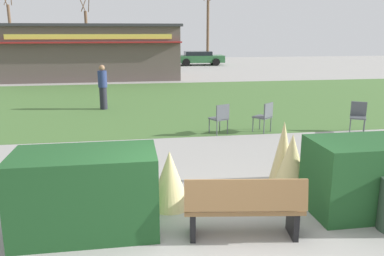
{
  "coord_description": "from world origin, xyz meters",
  "views": [
    {
      "loc": [
        -1.06,
        -4.61,
        2.91
      ],
      "look_at": [
        0.19,
        3.36,
        0.92
      ],
      "focal_mm": 36.77,
      "sensor_mm": 36.0,
      "label": 1
    }
  ],
  "objects_px": {
    "parked_car_east_slot": "(199,58)",
    "food_kiosk": "(95,51)",
    "park_bench": "(244,207)",
    "tree_right_bg": "(11,31)",
    "cafe_chair_north": "(358,114)",
    "cafe_chair_west": "(265,115)",
    "tree_left_bg": "(87,35)",
    "parked_car_center_slot": "(139,58)",
    "person_strolling": "(103,87)",
    "cafe_chair_center": "(220,117)",
    "tree_center_bg": "(208,29)",
    "parked_car_west_slot": "(81,59)"
  },
  "relations": [
    {
      "from": "parked_car_east_slot",
      "to": "food_kiosk",
      "type": "bearing_deg",
      "value": -133.91
    },
    {
      "from": "park_bench",
      "to": "parked_car_east_slot",
      "type": "height_order",
      "value": "parked_car_east_slot"
    },
    {
      "from": "park_bench",
      "to": "tree_right_bg",
      "type": "relative_size",
      "value": 0.27
    },
    {
      "from": "cafe_chair_north",
      "to": "tree_right_bg",
      "type": "height_order",
      "value": "tree_right_bg"
    },
    {
      "from": "cafe_chair_west",
      "to": "tree_left_bg",
      "type": "height_order",
      "value": "tree_left_bg"
    },
    {
      "from": "parked_car_center_slot",
      "to": "park_bench",
      "type": "bearing_deg",
      "value": -88.58
    },
    {
      "from": "tree_right_bg",
      "to": "person_strolling",
      "type": "bearing_deg",
      "value": -68.9
    },
    {
      "from": "tree_right_bg",
      "to": "cafe_chair_center",
      "type": "bearing_deg",
      "value": -66.02
    },
    {
      "from": "cafe_chair_center",
      "to": "cafe_chair_north",
      "type": "xyz_separation_m",
      "value": [
        4.09,
        -0.34,
        0.0
      ]
    },
    {
      "from": "park_bench",
      "to": "cafe_chair_north",
      "type": "xyz_separation_m",
      "value": [
        5.08,
        5.47,
        0.05
      ]
    },
    {
      "from": "cafe_chair_north",
      "to": "tree_center_bg",
      "type": "xyz_separation_m",
      "value": [
        1.67,
        31.43,
        2.66
      ]
    },
    {
      "from": "food_kiosk",
      "to": "cafe_chair_west",
      "type": "height_order",
      "value": "food_kiosk"
    },
    {
      "from": "food_kiosk",
      "to": "person_strolling",
      "type": "height_order",
      "value": "food_kiosk"
    },
    {
      "from": "tree_right_bg",
      "to": "parked_car_east_slot",
      "type": "bearing_deg",
      "value": -24.09
    },
    {
      "from": "parked_car_west_slot",
      "to": "parked_car_center_slot",
      "type": "height_order",
      "value": "same"
    },
    {
      "from": "park_bench",
      "to": "tree_right_bg",
      "type": "height_order",
      "value": "tree_right_bg"
    },
    {
      "from": "parked_car_east_slot",
      "to": "tree_right_bg",
      "type": "height_order",
      "value": "tree_right_bg"
    },
    {
      "from": "person_strolling",
      "to": "tree_left_bg",
      "type": "height_order",
      "value": "tree_left_bg"
    },
    {
      "from": "parked_car_center_slot",
      "to": "tree_left_bg",
      "type": "distance_m",
      "value": 7.07
    },
    {
      "from": "cafe_chair_west",
      "to": "tree_center_bg",
      "type": "distance_m",
      "value": 31.49
    },
    {
      "from": "cafe_chair_north",
      "to": "parked_car_center_slot",
      "type": "relative_size",
      "value": 0.21
    },
    {
      "from": "food_kiosk",
      "to": "cafe_chair_west",
      "type": "distance_m",
      "value": 16.35
    },
    {
      "from": "cafe_chair_center",
      "to": "cafe_chair_north",
      "type": "relative_size",
      "value": 1.0
    },
    {
      "from": "cafe_chair_north",
      "to": "food_kiosk",
      "type": "bearing_deg",
      "value": 119.43
    },
    {
      "from": "parked_car_west_slot",
      "to": "tree_left_bg",
      "type": "bearing_deg",
      "value": 88.86
    },
    {
      "from": "parked_car_west_slot",
      "to": "tree_left_bg",
      "type": "height_order",
      "value": "tree_left_bg"
    },
    {
      "from": "parked_car_west_slot",
      "to": "tree_center_bg",
      "type": "distance_m",
      "value": 14.56
    },
    {
      "from": "park_bench",
      "to": "parked_car_west_slot",
      "type": "relative_size",
      "value": 0.41
    },
    {
      "from": "cafe_chair_center",
      "to": "parked_car_east_slot",
      "type": "height_order",
      "value": "parked_car_east_slot"
    },
    {
      "from": "tree_left_bg",
      "to": "food_kiosk",
      "type": "bearing_deg",
      "value": -82.48
    },
    {
      "from": "cafe_chair_north",
      "to": "tree_right_bg",
      "type": "xyz_separation_m",
      "value": [
        -18.15,
        31.95,
        2.36
      ]
    },
    {
      "from": "parked_car_east_slot",
      "to": "cafe_chair_north",
      "type": "bearing_deg",
      "value": -88.73
    },
    {
      "from": "person_strolling",
      "to": "parked_car_east_slot",
      "type": "bearing_deg",
      "value": 131.73
    },
    {
      "from": "cafe_chair_center",
      "to": "tree_left_bg",
      "type": "distance_m",
      "value": 29.43
    },
    {
      "from": "cafe_chair_center",
      "to": "tree_center_bg",
      "type": "relative_size",
      "value": 0.13
    },
    {
      "from": "person_strolling",
      "to": "parked_car_center_slot",
      "type": "height_order",
      "value": "person_strolling"
    },
    {
      "from": "cafe_chair_center",
      "to": "parked_car_west_slot",
      "type": "height_order",
      "value": "parked_car_west_slot"
    },
    {
      "from": "parked_car_west_slot",
      "to": "tree_right_bg",
      "type": "relative_size",
      "value": 0.66
    },
    {
      "from": "park_bench",
      "to": "tree_right_bg",
      "type": "distance_m",
      "value": 39.71
    },
    {
      "from": "cafe_chair_west",
      "to": "tree_center_bg",
      "type": "xyz_separation_m",
      "value": [
        4.41,
        31.06,
        2.66
      ]
    },
    {
      "from": "food_kiosk",
      "to": "tree_left_bg",
      "type": "bearing_deg",
      "value": 97.52
    },
    {
      "from": "person_strolling",
      "to": "cafe_chair_center",
      "type": "bearing_deg",
      "value": 10.96
    },
    {
      "from": "food_kiosk",
      "to": "tree_center_bg",
      "type": "xyz_separation_m",
      "value": [
        10.43,
        15.9,
        1.51
      ]
    },
    {
      "from": "food_kiosk",
      "to": "parked_car_west_slot",
      "type": "relative_size",
      "value": 2.48
    },
    {
      "from": "person_strolling",
      "to": "tree_center_bg",
      "type": "relative_size",
      "value": 0.24
    },
    {
      "from": "parked_car_east_slot",
      "to": "tree_center_bg",
      "type": "height_order",
      "value": "tree_center_bg"
    },
    {
      "from": "park_bench",
      "to": "tree_right_bg",
      "type": "bearing_deg",
      "value": 109.25
    },
    {
      "from": "cafe_chair_center",
      "to": "person_strolling",
      "type": "xyz_separation_m",
      "value": [
        -3.56,
        4.4,
        0.33
      ]
    },
    {
      "from": "cafe_chair_west",
      "to": "cafe_chair_north",
      "type": "height_order",
      "value": "same"
    },
    {
      "from": "cafe_chair_north",
      "to": "tree_left_bg",
      "type": "height_order",
      "value": "tree_left_bg"
    }
  ]
}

